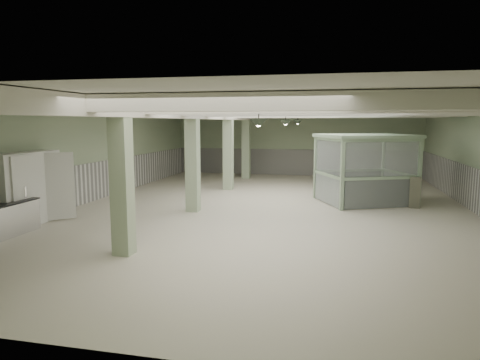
# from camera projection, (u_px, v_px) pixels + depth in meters

# --- Properties ---
(floor) EXTENTS (20.00, 20.00, 0.00)m
(floor) POSITION_uv_depth(u_px,v_px,m) (269.00, 209.00, 15.29)
(floor) COLOR beige
(floor) RESTS_ON ground
(ceiling) EXTENTS (14.00, 20.00, 0.02)m
(ceiling) POSITION_uv_depth(u_px,v_px,m) (270.00, 107.00, 14.80)
(ceiling) COLOR beige
(ceiling) RESTS_ON wall_back
(wall_back) EXTENTS (14.00, 0.02, 3.60)m
(wall_back) POSITION_uv_depth(u_px,v_px,m) (295.00, 144.00, 24.72)
(wall_back) COLOR #A0B18E
(wall_back) RESTS_ON floor
(wall_front) EXTENTS (14.00, 0.02, 3.60)m
(wall_front) POSITION_uv_depth(u_px,v_px,m) (149.00, 224.00, 5.37)
(wall_front) COLOR #A0B18E
(wall_front) RESTS_ON floor
(wall_left) EXTENTS (0.02, 20.00, 3.60)m
(wall_left) POSITION_uv_depth(u_px,v_px,m) (91.00, 155.00, 16.55)
(wall_left) COLOR #A0B18E
(wall_left) RESTS_ON floor
(wainscot_left) EXTENTS (0.05, 19.90, 1.50)m
(wainscot_left) POSITION_uv_depth(u_px,v_px,m) (92.00, 182.00, 16.69)
(wainscot_left) COLOR white
(wainscot_left) RESTS_ON floor
(wainscot_back) EXTENTS (13.90, 0.05, 1.50)m
(wainscot_back) POSITION_uv_depth(u_px,v_px,m) (295.00, 162.00, 24.83)
(wainscot_back) COLOR white
(wainscot_back) RESTS_ON floor
(girder) EXTENTS (0.45, 19.90, 0.40)m
(girder) POSITION_uv_depth(u_px,v_px,m) (201.00, 113.00, 15.37)
(girder) COLOR silver
(girder) RESTS_ON ceiling
(beam_a) EXTENTS (13.90, 0.35, 0.32)m
(beam_a) POSITION_uv_depth(u_px,v_px,m) (206.00, 102.00, 7.57)
(beam_a) COLOR silver
(beam_a) RESTS_ON ceiling
(beam_b) EXTENTS (13.90, 0.35, 0.32)m
(beam_b) POSITION_uv_depth(u_px,v_px,m) (238.00, 107.00, 9.99)
(beam_b) COLOR silver
(beam_b) RESTS_ON ceiling
(beam_c) EXTENTS (13.90, 0.35, 0.32)m
(beam_c) POSITION_uv_depth(u_px,v_px,m) (257.00, 110.00, 12.41)
(beam_c) COLOR silver
(beam_c) RESTS_ON ceiling
(beam_d) EXTENTS (13.90, 0.35, 0.32)m
(beam_d) POSITION_uv_depth(u_px,v_px,m) (270.00, 112.00, 14.83)
(beam_d) COLOR silver
(beam_d) RESTS_ON ceiling
(beam_e) EXTENTS (13.90, 0.35, 0.32)m
(beam_e) POSITION_uv_depth(u_px,v_px,m) (279.00, 113.00, 17.24)
(beam_e) COLOR silver
(beam_e) RESTS_ON ceiling
(beam_f) EXTENTS (13.90, 0.35, 0.32)m
(beam_f) POSITION_uv_depth(u_px,v_px,m) (286.00, 114.00, 19.66)
(beam_f) COLOR silver
(beam_f) RESTS_ON ceiling
(beam_g) EXTENTS (13.90, 0.35, 0.32)m
(beam_g) POSITION_uv_depth(u_px,v_px,m) (292.00, 115.00, 22.08)
(beam_g) COLOR silver
(beam_g) RESTS_ON ceiling
(column_a) EXTENTS (0.42, 0.42, 3.60)m
(column_a) POSITION_uv_depth(u_px,v_px,m) (122.00, 178.00, 9.78)
(column_a) COLOR #A5BB96
(column_a) RESTS_ON floor
(column_b) EXTENTS (0.42, 0.42, 3.60)m
(column_b) POSITION_uv_depth(u_px,v_px,m) (193.00, 160.00, 14.62)
(column_b) COLOR #A5BB96
(column_b) RESTS_ON floor
(column_c) EXTENTS (0.42, 0.42, 3.60)m
(column_c) POSITION_uv_depth(u_px,v_px,m) (228.00, 150.00, 19.45)
(column_c) COLOR #A5BB96
(column_c) RESTS_ON floor
(column_d) EXTENTS (0.42, 0.42, 3.60)m
(column_d) POSITION_uv_depth(u_px,v_px,m) (246.00, 145.00, 23.32)
(column_d) COLOR #A5BB96
(column_d) RESTS_ON floor
(pendant_front) EXTENTS (0.44, 0.44, 0.22)m
(pendant_front) POSITION_uv_depth(u_px,v_px,m) (259.00, 123.00, 9.93)
(pendant_front) COLOR #2C382A
(pendant_front) RESTS_ON ceiling
(pendant_mid) EXTENTS (0.44, 0.44, 0.22)m
(pendant_mid) POSITION_uv_depth(u_px,v_px,m) (286.00, 123.00, 15.25)
(pendant_mid) COLOR #2C382A
(pendant_mid) RESTS_ON ceiling
(pendant_back) EXTENTS (0.44, 0.44, 0.22)m
(pendant_back) POSITION_uv_depth(u_px,v_px,m) (298.00, 122.00, 20.09)
(pendant_back) COLOR #2C382A
(pendant_back) RESTS_ON ceiling
(orange_bowl) EXTENTS (0.27, 0.27, 0.08)m
(orange_bowl) POSITION_uv_depth(u_px,v_px,m) (20.00, 197.00, 12.19)
(orange_bowl) COLOR #B2B2B7
(orange_bowl) RESTS_ON prep_counter
(walkin_cooler) EXTENTS (1.11, 2.39, 2.19)m
(walkin_cooler) POSITION_uv_depth(u_px,v_px,m) (28.00, 189.00, 12.70)
(walkin_cooler) COLOR white
(walkin_cooler) RESTS_ON floor
(guard_booth) EXTENTS (4.07, 3.82, 2.61)m
(guard_booth) POSITION_uv_depth(u_px,v_px,m) (365.00, 157.00, 16.23)
(guard_booth) COLOR #8EA987
(guard_booth) RESTS_ON floor
(filing_cabinet) EXTENTS (0.41, 0.55, 1.13)m
(filing_cabinet) POSITION_uv_depth(u_px,v_px,m) (414.00, 192.00, 15.47)
(filing_cabinet) COLOR #636453
(filing_cabinet) RESTS_ON floor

